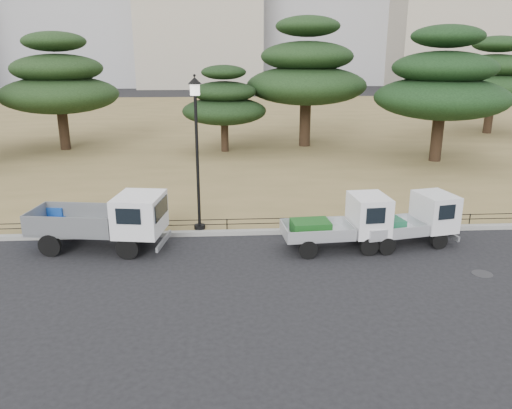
{
  "coord_description": "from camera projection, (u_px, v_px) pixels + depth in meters",
  "views": [
    {
      "loc": [
        -1.05,
        -14.22,
        6.27
      ],
      "look_at": [
        0.0,
        2.0,
        1.3
      ],
      "focal_mm": 35.0,
      "sensor_mm": 36.0,
      "label": 1
    }
  ],
  "objects": [
    {
      "name": "ground",
      "position": [
        260.0,
        263.0,
        15.47
      ],
      "size": [
        220.0,
        220.0,
        0.0
      ],
      "primitive_type": "plane",
      "color": "black"
    },
    {
      "name": "truck_kei_front",
      "position": [
        344.0,
        223.0,
        16.36
      ],
      "size": [
        3.5,
        1.7,
        1.8
      ],
      "rotation": [
        0.0,
        0.0,
        0.07
      ],
      "color": "black",
      "rests_on": "ground"
    },
    {
      "name": "curb",
      "position": [
        255.0,
        232.0,
        17.93
      ],
      "size": [
        120.0,
        0.25,
        0.16
      ],
      "primitive_type": "cube",
      "color": "gray",
      "rests_on": "ground"
    },
    {
      "name": "tarp_pile",
      "position": [
        52.0,
        221.0,
        17.72
      ],
      "size": [
        1.66,
        1.35,
        0.98
      ],
      "rotation": [
        0.0,
        0.0,
        -0.2
      ],
      "color": "#1545A4",
      "rests_on": "lawn"
    },
    {
      "name": "pipe_fence",
      "position": [
        255.0,
        221.0,
        17.96
      ],
      "size": [
        38.0,
        0.04,
        0.4
      ],
      "color": "black",
      "rests_on": "lawn"
    },
    {
      "name": "truck_kei_rear",
      "position": [
        413.0,
        220.0,
        16.79
      ],
      "size": [
        3.48,
        2.0,
        1.72
      ],
      "rotation": [
        0.0,
        0.0,
        0.2
      ],
      "color": "black",
      "rests_on": "ground"
    },
    {
      "name": "pine_east_far",
      "position": [
        494.0,
        78.0,
        38.23
      ],
      "size": [
        7.29,
        7.29,
        7.33
      ],
      "color": "black",
      "rests_on": "lawn"
    },
    {
      "name": "pine_center_right",
      "position": [
        306.0,
        72.0,
        32.67
      ],
      "size": [
        7.9,
        7.9,
        8.38
      ],
      "color": "black",
      "rests_on": "lawn"
    },
    {
      "name": "truck_large",
      "position": [
        106.0,
        219.0,
        16.32
      ],
      "size": [
        4.52,
        2.31,
        1.88
      ],
      "rotation": [
        0.0,
        0.0,
        -0.15
      ],
      "color": "black",
      "rests_on": "ground"
    },
    {
      "name": "street_lamp",
      "position": [
        196.0,
        129.0,
        17.01
      ],
      "size": [
        0.48,
        0.48,
        5.34
      ],
      "color": "black",
      "rests_on": "lawn"
    },
    {
      "name": "pine_center_left",
      "position": [
        224.0,
        102.0,
        31.25
      ],
      "size": [
        5.3,
        5.3,
        5.39
      ],
      "color": "black",
      "rests_on": "lawn"
    },
    {
      "name": "lawn",
      "position": [
        235.0,
        124.0,
        44.65
      ],
      "size": [
        120.0,
        56.0,
        0.15
      ],
      "primitive_type": "cube",
      "color": "olive",
      "rests_on": "ground"
    },
    {
      "name": "manhole",
      "position": [
        482.0,
        274.0,
        14.72
      ],
      "size": [
        0.6,
        0.6,
        0.01
      ],
      "primitive_type": "cylinder",
      "color": "#2D2D30",
      "rests_on": "ground"
    },
    {
      "name": "pine_east_near",
      "position": [
        443.0,
        84.0,
        28.07
      ],
      "size": [
        7.52,
        7.52,
        7.6
      ],
      "color": "black",
      "rests_on": "lawn"
    },
    {
      "name": "pine_west_near",
      "position": [
        59.0,
        83.0,
        31.59
      ],
      "size": [
        7.38,
        7.38,
        7.38
      ],
      "color": "black",
      "rests_on": "lawn"
    }
  ]
}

